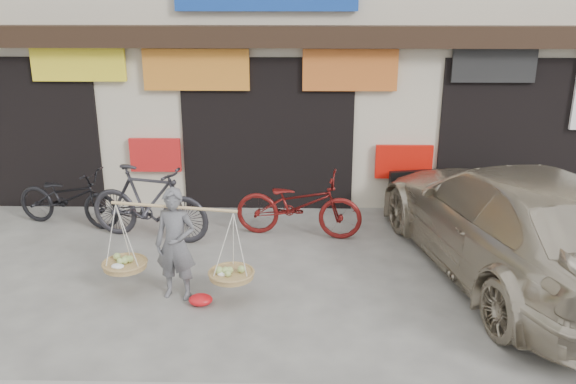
{
  "coord_description": "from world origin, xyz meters",
  "views": [
    {
      "loc": [
        0.57,
        -6.96,
        3.85
      ],
      "look_at": [
        0.41,
        0.9,
        1.18
      ],
      "focal_mm": 38.0,
      "sensor_mm": 36.0,
      "label": 1
    }
  ],
  "objects_px": {
    "bike_0": "(68,197)",
    "bike_2": "(299,204)",
    "bike_1": "(149,203)",
    "street_vendor": "(176,249)",
    "suv": "(512,222)"
  },
  "relations": [
    {
      "from": "street_vendor",
      "to": "bike_0",
      "type": "relative_size",
      "value": 1.06
    },
    {
      "from": "street_vendor",
      "to": "suv",
      "type": "relative_size",
      "value": 0.35
    },
    {
      "from": "bike_0",
      "to": "bike_2",
      "type": "bearing_deg",
      "value": -81.29
    },
    {
      "from": "bike_0",
      "to": "bike_1",
      "type": "relative_size",
      "value": 0.93
    },
    {
      "from": "bike_0",
      "to": "bike_1",
      "type": "bearing_deg",
      "value": -96.29
    },
    {
      "from": "bike_1",
      "to": "bike_0",
      "type": "bearing_deg",
      "value": 84.35
    },
    {
      "from": "bike_2",
      "to": "suv",
      "type": "bearing_deg",
      "value": -105.78
    },
    {
      "from": "bike_2",
      "to": "suv",
      "type": "relative_size",
      "value": 0.35
    },
    {
      "from": "bike_2",
      "to": "suv",
      "type": "height_order",
      "value": "suv"
    },
    {
      "from": "street_vendor",
      "to": "bike_1",
      "type": "relative_size",
      "value": 0.98
    },
    {
      "from": "street_vendor",
      "to": "bike_2",
      "type": "height_order",
      "value": "street_vendor"
    },
    {
      "from": "suv",
      "to": "bike_1",
      "type": "bearing_deg",
      "value": -23.55
    },
    {
      "from": "bike_0",
      "to": "suv",
      "type": "bearing_deg",
      "value": -89.76
    },
    {
      "from": "bike_2",
      "to": "bike_0",
      "type": "bearing_deg",
      "value": 92.93
    },
    {
      "from": "bike_0",
      "to": "street_vendor",
      "type": "bearing_deg",
      "value": -122.52
    }
  ]
}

